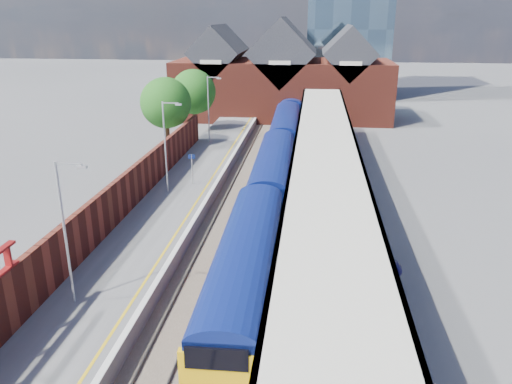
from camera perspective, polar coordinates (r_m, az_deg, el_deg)
ground at (r=46.07m, az=0.62°, el=1.91°), size 240.00×240.00×0.00m
ballast_bed at (r=36.72m, az=-1.03°, el=-2.76°), size 6.00×76.00×0.06m
rails at (r=36.69m, az=-1.03°, el=-2.63°), size 4.51×76.00×0.14m
left_platform at (r=37.63m, az=-9.36°, el=-1.70°), size 5.00×76.00×1.00m
right_platform at (r=36.29m, az=8.41°, el=-2.46°), size 6.00×76.00×1.00m
coping_left at (r=36.89m, az=-5.89°, el=-1.10°), size 0.30×76.00×0.05m
coping_right at (r=36.10m, az=3.93°, el=-1.52°), size 0.30×76.00×0.05m
yellow_line at (r=37.02m, az=-6.80°, el=-1.09°), size 0.14×76.00×0.01m
train at (r=48.72m, az=2.82°, el=5.47°), size 3.12×65.95×3.45m
canopy at (r=36.67m, az=7.90°, el=5.61°), size 4.50×52.00×4.48m
lamp_post_b at (r=24.23m, az=-20.82°, el=-3.58°), size 1.48×0.18×7.00m
lamp_post_c at (r=38.37m, az=-10.18°, el=5.71°), size 1.48×0.18×7.00m
lamp_post_d at (r=53.56m, az=-5.32°, el=9.84°), size 1.48×0.18×7.00m
platform_sign at (r=40.46m, az=-7.34°, el=3.20°), size 0.55×0.08×2.50m
brick_wall at (r=32.15m, az=-17.11°, el=-2.37°), size 0.35×50.00×3.86m
station_building at (r=72.30m, az=3.04°, el=12.78°), size 30.00×12.12×13.78m
tree_near at (r=52.47m, az=-10.13°, el=9.82°), size 5.20×5.20×8.10m
tree_far at (r=59.85m, az=-7.02°, el=11.15°), size 5.20×5.20×8.10m
parked_car_silver at (r=30.09m, az=9.57°, el=-4.83°), size 4.39×2.08×1.39m
parked_car_dark at (r=29.54m, az=10.24°, el=-5.39°), size 4.79×2.25×1.35m
parked_car_blue at (r=27.11m, az=11.56°, el=-7.97°), size 4.66×2.30×1.27m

